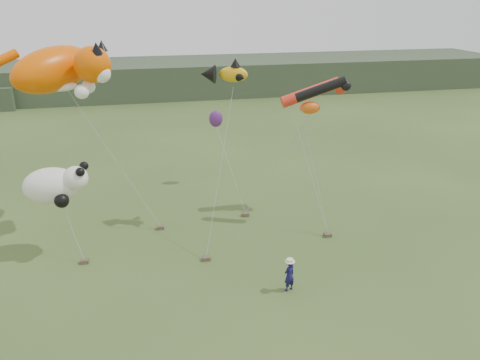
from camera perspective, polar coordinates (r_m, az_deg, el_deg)
ground at (r=20.62m, az=1.75°, el=-13.51°), size 120.00×120.00×0.00m
headland at (r=61.83m, az=-11.49°, el=11.98°), size 90.00×13.00×4.00m
festival_attendant at (r=20.44m, az=6.02°, el=-11.52°), size 0.63×0.53×1.46m
sandbag_anchors at (r=24.56m, az=-3.95°, el=-7.05°), size 12.68×4.59×0.19m
cat_kite at (r=25.38m, az=-20.87°, el=12.52°), size 6.35×5.08×2.83m
fish_kite at (r=24.26m, az=-1.96°, el=12.83°), size 2.58×1.71×1.26m
tube_kites at (r=26.02m, az=9.60°, el=10.68°), size 3.56×2.69×1.99m
panda_kite at (r=23.63m, az=-21.56°, el=-0.57°), size 3.06×1.98×1.90m
misc_kites at (r=28.49m, az=2.25°, el=8.08°), size 5.53×5.68×2.52m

